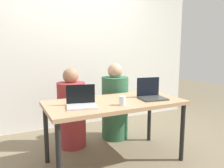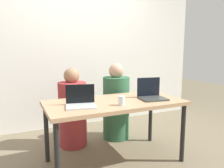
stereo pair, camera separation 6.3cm
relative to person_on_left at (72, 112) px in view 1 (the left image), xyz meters
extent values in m
plane|color=#72664F|center=(0.32, -0.63, -0.46)|extent=(12.00, 12.00, 0.00)
cube|color=silver|center=(0.32, 0.84, 0.85)|extent=(4.50, 0.10, 2.62)
cube|color=tan|center=(0.32, -0.63, 0.23)|extent=(1.51, 0.74, 0.04)
cylinder|color=black|center=(-0.38, -0.94, -0.13)|extent=(0.05, 0.05, 0.67)
cylinder|color=black|center=(1.02, -0.94, -0.13)|extent=(0.05, 0.05, 0.67)
cylinder|color=black|center=(-0.38, -0.31, -0.13)|extent=(0.05, 0.05, 0.67)
cylinder|color=black|center=(1.02, -0.31, -0.13)|extent=(0.05, 0.05, 0.67)
cylinder|color=#9F3235|center=(0.00, 0.00, -0.04)|extent=(0.42, 0.42, 0.86)
sphere|color=#997051|center=(0.00, 0.00, 0.48)|extent=(0.20, 0.20, 0.20)
cylinder|color=#306444|center=(0.64, 0.00, -0.02)|extent=(0.47, 0.47, 0.89)
sphere|color=tan|center=(0.64, 0.00, 0.52)|extent=(0.21, 0.21, 0.21)
cube|color=#373B39|center=(0.75, -0.74, 0.26)|extent=(0.32, 0.28, 0.02)
cube|color=black|center=(0.76, -0.62, 0.38)|extent=(0.29, 0.05, 0.22)
sphere|color=white|center=(0.77, -0.60, 0.38)|extent=(0.04, 0.04, 0.04)
cube|color=silver|center=(-0.10, -0.74, 0.26)|extent=(0.33, 0.27, 0.02)
cube|color=black|center=(-0.07, -0.63, 0.36)|extent=(0.29, 0.07, 0.19)
sphere|color=white|center=(-0.07, -0.61, 0.36)|extent=(0.03, 0.03, 0.03)
cylinder|color=silver|center=(0.30, -0.83, 0.30)|extent=(0.07, 0.07, 0.10)
cylinder|color=silver|center=(0.30, -0.83, 0.27)|extent=(0.06, 0.06, 0.05)
camera|label=1|loc=(-0.75, -2.72, 0.80)|focal=35.00mm
camera|label=2|loc=(-0.69, -2.75, 0.80)|focal=35.00mm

